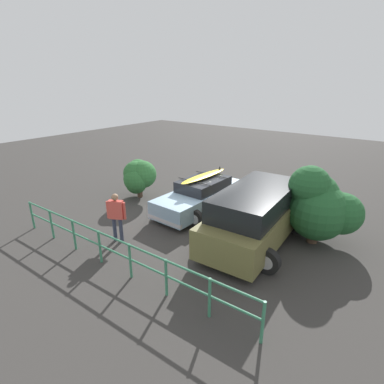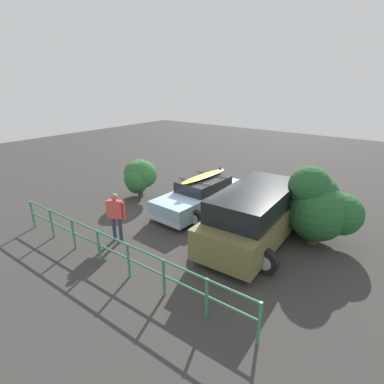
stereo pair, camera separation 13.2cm
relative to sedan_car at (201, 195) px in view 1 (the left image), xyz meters
name	(u,v)px [view 1 (the left image)]	position (x,y,z in m)	size (l,w,h in m)	color
ground_plane	(200,212)	(-0.13, 0.25, -0.64)	(44.00, 44.00, 0.02)	#383533
sedan_car	(201,195)	(0.00, 0.00, 0.00)	(2.36, 4.49, 1.57)	#8CADC6
suv_car	(256,215)	(-2.93, 1.13, 0.33)	(2.83, 5.02, 1.85)	brown
person_bystander	(116,213)	(0.71, 3.79, 0.37)	(0.59, 0.38, 1.67)	#33384C
railing_fence	(114,249)	(-0.50, 4.92, 0.04)	(8.80, 0.25, 1.03)	#387F5B
bush_near_left	(138,176)	(2.93, 0.68, 0.45)	(1.61, 1.50, 1.77)	#4C3828
bush_near_right	(319,204)	(-4.52, -0.11, 0.68)	(2.30, 1.89, 2.55)	#4C3828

